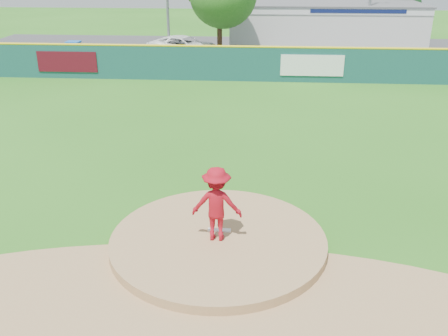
# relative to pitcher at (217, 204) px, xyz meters

# --- Properties ---
(ground) EXTENTS (120.00, 120.00, 0.00)m
(ground) POSITION_rel_pitcher_xyz_m (0.03, 0.05, -1.22)
(ground) COLOR #286B19
(ground) RESTS_ON ground
(pitchers_mound) EXTENTS (5.50, 5.50, 0.50)m
(pitchers_mound) POSITION_rel_pitcher_xyz_m (0.03, 0.05, -1.22)
(pitchers_mound) COLOR #9E774C
(pitchers_mound) RESTS_ON ground
(pitching_rubber) EXTENTS (0.60, 0.15, 0.04)m
(pitching_rubber) POSITION_rel_pitcher_xyz_m (0.03, 0.35, -0.95)
(pitching_rubber) COLOR white
(pitching_rubber) RESTS_ON pitchers_mound
(infield_dirt_arc) EXTENTS (15.40, 15.40, 0.01)m
(infield_dirt_arc) POSITION_rel_pitcher_xyz_m (0.03, -2.95, -1.21)
(infield_dirt_arc) COLOR #9E774C
(infield_dirt_arc) RESTS_ON ground
(parking_lot) EXTENTS (44.00, 16.00, 0.02)m
(parking_lot) POSITION_rel_pitcher_xyz_m (0.03, 27.05, -1.21)
(parking_lot) COLOR #38383A
(parking_lot) RESTS_ON ground
(pitcher) EXTENTS (1.27, 0.76, 1.93)m
(pitcher) POSITION_rel_pitcher_xyz_m (0.00, 0.00, 0.00)
(pitcher) COLOR #A00D1B
(pitcher) RESTS_ON pitchers_mound
(van) EXTENTS (5.80, 4.03, 1.47)m
(van) POSITION_rel_pitcher_xyz_m (-4.56, 25.21, -0.46)
(van) COLOR white
(van) RESTS_ON parking_lot
(pool_building_grp) EXTENTS (15.20, 8.20, 3.31)m
(pool_building_grp) POSITION_rel_pitcher_xyz_m (6.03, 32.05, 0.45)
(pool_building_grp) COLOR silver
(pool_building_grp) RESTS_ON ground
(fence_banners) EXTENTS (18.00, 0.04, 1.20)m
(fence_banners) POSITION_rel_pitcher_xyz_m (-3.27, 17.97, -0.22)
(fence_banners) COLOR #530B18
(fence_banners) RESTS_ON ground
(playground_slide) EXTENTS (0.91, 2.55, 1.41)m
(playground_slide) POSITION_rel_pitcher_xyz_m (-11.83, 22.78, -0.50)
(playground_slide) COLOR blue
(playground_slide) RESTS_ON ground
(outfield_fence) EXTENTS (40.00, 0.14, 2.07)m
(outfield_fence) POSITION_rel_pitcher_xyz_m (0.03, 18.05, -0.13)
(outfield_fence) COLOR #164947
(outfield_fence) RESTS_ON ground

